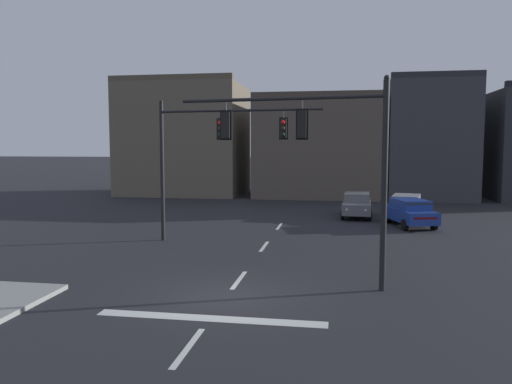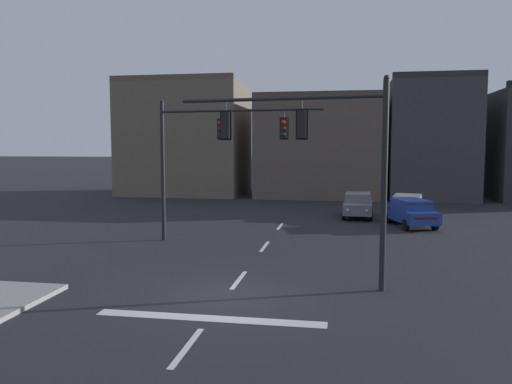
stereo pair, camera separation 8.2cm
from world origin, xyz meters
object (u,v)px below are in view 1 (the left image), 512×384
Objects in this scene: signal_mast_near_side at (322,148)px; signal_mast_far_side at (206,145)px; car_lot_nearside at (406,207)px; car_lot_farside at (357,204)px; car_lot_middle at (409,212)px.

signal_mast_far_side is (-5.76, 6.80, 0.10)m from signal_mast_near_side.
car_lot_farside is (-3.07, 0.75, 0.00)m from car_lot_nearside.
car_lot_farside is at bearing 130.03° from car_lot_middle.
car_lot_nearside is at bearing 73.40° from signal_mast_near_side.
car_lot_middle is (10.42, 6.69, -3.87)m from signal_mast_far_side.
signal_mast_far_side reaches higher than signal_mast_near_side.
car_lot_farside is at bearing 84.07° from signal_mast_near_side.
car_lot_nearside is at bearing -13.81° from car_lot_farside.
signal_mast_near_side is 1.49× the size of car_lot_middle.
signal_mast_far_side reaches higher than car_lot_nearside.
car_lot_nearside and car_lot_middle have the same top height.
signal_mast_far_side reaches higher than car_lot_middle.
car_lot_farside is (7.52, 10.14, -3.87)m from signal_mast_far_side.
car_lot_nearside is 1.03× the size of car_lot_farside.
signal_mast_near_side is 8.91m from signal_mast_far_side.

